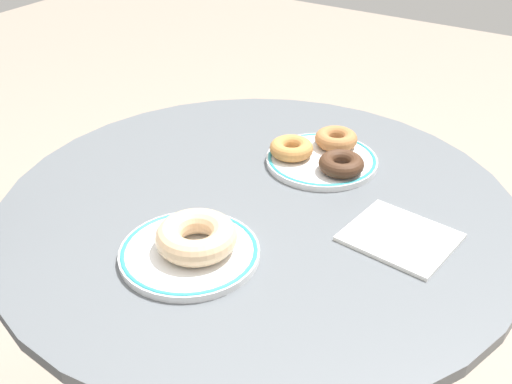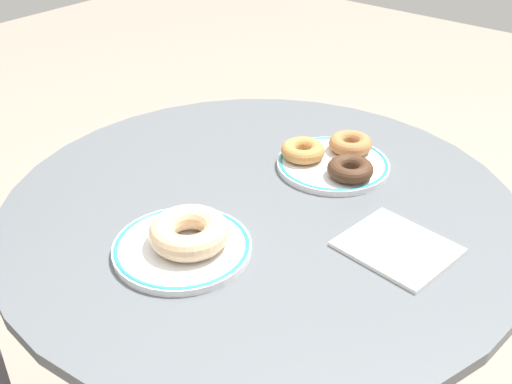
# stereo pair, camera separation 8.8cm
# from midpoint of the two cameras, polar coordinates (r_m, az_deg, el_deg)

# --- Properties ---
(cafe_table) EXTENTS (0.78, 0.78, 0.75)m
(cafe_table) POSITION_cam_midpoint_polar(r_m,az_deg,el_deg) (1.05, -2.26, -10.23)
(cafe_table) COLOR #565B60
(cafe_table) RESTS_ON ground
(plate_left) EXTENTS (0.19, 0.19, 0.01)m
(plate_left) POSITION_cam_midpoint_polar(r_m,az_deg,el_deg) (0.83, -9.20, -5.62)
(plate_left) COLOR white
(plate_left) RESTS_ON cafe_table
(plate_right) EXTENTS (0.18, 0.18, 0.01)m
(plate_right) POSITION_cam_midpoint_polar(r_m,az_deg,el_deg) (1.03, 3.66, 2.90)
(plate_right) COLOR white
(plate_right) RESTS_ON cafe_table
(donut_glazed) EXTENTS (0.15, 0.15, 0.04)m
(donut_glazed) POSITION_cam_midpoint_polar(r_m,az_deg,el_deg) (0.81, -8.50, -4.24)
(donut_glazed) COLOR #E0B789
(donut_glazed) RESTS_ON plate_left
(donut_cinnamon) EXTENTS (0.10, 0.10, 0.02)m
(donut_cinnamon) POSITION_cam_midpoint_polar(r_m,az_deg,el_deg) (1.06, 5.05, 4.86)
(donut_cinnamon) COLOR #A36B3D
(donut_cinnamon) RESTS_ON plate_right
(donut_old_fashioned) EXTENTS (0.10, 0.10, 0.02)m
(donut_old_fashioned) POSITION_cam_midpoint_polar(r_m,az_deg,el_deg) (1.03, 0.84, 4.00)
(donut_old_fashioned) COLOR #BC7F42
(donut_old_fashioned) RESTS_ON plate_right
(donut_chocolate) EXTENTS (0.09, 0.09, 0.02)m
(donut_chocolate) POSITION_cam_midpoint_polar(r_m,az_deg,el_deg) (0.98, 5.36, 2.54)
(donut_chocolate) COLOR #422819
(donut_chocolate) RESTS_ON plate_right
(paper_napkin) EXTENTS (0.14, 0.15, 0.01)m
(paper_napkin) POSITION_cam_midpoint_polar(r_m,az_deg,el_deg) (0.86, 10.33, -4.23)
(paper_napkin) COLOR white
(paper_napkin) RESTS_ON cafe_table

